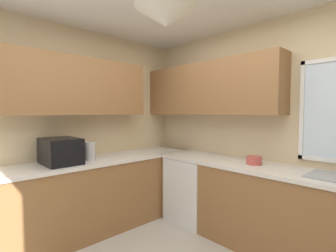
{
  "coord_description": "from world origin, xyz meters",
  "views": [
    {
      "loc": [
        1.27,
        -1.17,
        1.48
      ],
      "look_at": [
        -0.71,
        0.69,
        1.33
      ],
      "focal_mm": 26.09,
      "sensor_mm": 36.0,
      "label": 1
    }
  ],
  "objects": [
    {
      "name": "counter_run_back",
      "position": [
        0.21,
        1.37,
        0.45
      ],
      "size": [
        2.93,
        0.65,
        0.9
      ],
      "color": "olive",
      "rests_on": "ground_plane"
    },
    {
      "name": "room_shell",
      "position": [
        -0.36,
        0.47,
        1.74
      ],
      "size": [
        3.84,
        3.49,
        2.63
      ],
      "color": "beige",
      "rests_on": "ground_plane"
    },
    {
      "name": "microwave",
      "position": [
        -1.55,
        -0.19,
        1.05
      ],
      "size": [
        0.48,
        0.36,
        0.29
      ],
      "primitive_type": "cube",
      "color": "black",
      "rests_on": "counter_run_left"
    },
    {
      "name": "dishwasher",
      "position": [
        -0.89,
        1.34,
        0.43
      ],
      "size": [
        0.6,
        0.6,
        0.86
      ],
      "primitive_type": "cube",
      "color": "white",
      "rests_on": "ground_plane"
    },
    {
      "name": "bowl",
      "position": [
        -0.04,
        1.37,
        0.95
      ],
      "size": [
        0.16,
        0.16,
        0.09
      ],
      "primitive_type": "cylinder",
      "color": "#B74C42",
      "rests_on": "counter_run_back"
    },
    {
      "name": "kettle",
      "position": [
        -1.53,
        0.15,
        1.01
      ],
      "size": [
        0.12,
        0.12,
        0.22
      ],
      "primitive_type": "cylinder",
      "color": "#B7B7BC",
      "rests_on": "counter_run_left"
    },
    {
      "name": "counter_run_left",
      "position": [
        -1.55,
        0.0,
        0.45
      ],
      "size": [
        0.65,
        3.1,
        0.9
      ],
      "color": "olive",
      "rests_on": "ground_plane"
    }
  ]
}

